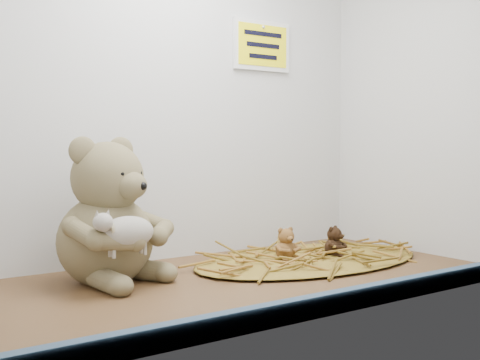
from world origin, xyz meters
TOP-DOWN VIEW (x-y plane):
  - alcove_shell at (0.00, 9.00)cm, footprint 120.40×60.20cm
  - front_rail at (0.00, -28.80)cm, footprint 119.28×2.20cm
  - straw_bed at (28.02, 7.00)cm, footprint 62.51×36.30cm
  - main_teddy at (-21.17, 14.47)cm, footprint 32.37×33.07cm
  - toy_lamb at (-21.17, 3.71)cm, footprint 13.79×8.41cm
  - mini_teddy_tan at (21.56, 8.43)cm, footprint 6.97×7.28cm
  - mini_teddy_brown at (34.48, 5.57)cm, footprint 8.03×8.19cm
  - wall_sign at (30.00, 29.40)cm, footprint 16.00×1.20cm

SIDE VIEW (x-z plane):
  - straw_bed at x=28.02cm, z-range 0.00..1.21cm
  - front_rail at x=0.00cm, z-range 0.00..3.60cm
  - mini_teddy_brown at x=34.48cm, z-range 1.21..8.60cm
  - mini_teddy_tan at x=21.56cm, z-range 1.21..8.99cm
  - toy_lamb at x=-21.17cm, z-range 7.16..16.06cm
  - main_teddy at x=-21.17cm, z-range 0.00..30.02cm
  - alcove_shell at x=0.00cm, z-range -0.20..90.20cm
  - wall_sign at x=30.00cm, z-range 49.50..60.50cm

